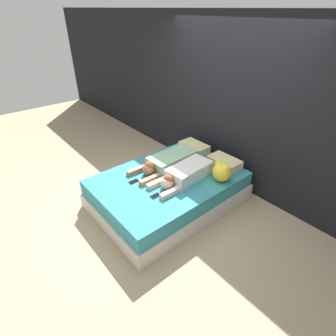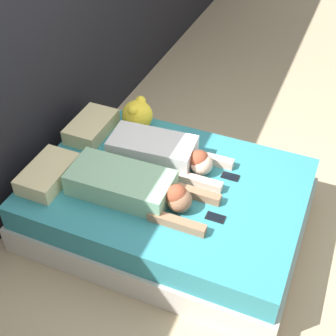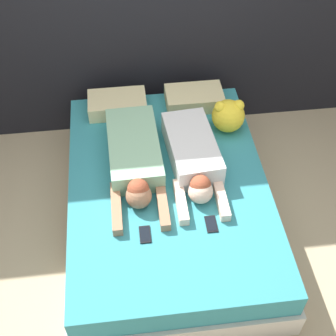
# 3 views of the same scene
# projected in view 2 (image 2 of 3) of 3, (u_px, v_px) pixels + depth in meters

# --- Properties ---
(ground_plane) EXTENTS (12.00, 12.00, 0.00)m
(ground_plane) POSITION_uv_depth(u_px,v_px,m) (168.00, 223.00, 3.96)
(ground_plane) COLOR tan
(wall_back) EXTENTS (12.00, 0.06, 2.60)m
(wall_back) POSITION_uv_depth(u_px,v_px,m) (15.00, 57.00, 3.47)
(wall_back) COLOR black
(wall_back) RESTS_ON ground_plane
(bed) EXTENTS (1.55, 2.16, 0.47)m
(bed) POSITION_uv_depth(u_px,v_px,m) (168.00, 204.00, 3.81)
(bed) COLOR beige
(bed) RESTS_ON ground_plane
(pillow_head_left) EXTENTS (0.49, 0.30, 0.13)m
(pillow_head_left) POSITION_uv_depth(u_px,v_px,m) (48.00, 174.00, 3.63)
(pillow_head_left) COLOR beige
(pillow_head_left) RESTS_ON bed
(pillow_head_right) EXTENTS (0.49, 0.30, 0.13)m
(pillow_head_right) POSITION_uv_depth(u_px,v_px,m) (92.00, 127.00, 4.09)
(pillow_head_right) COLOR beige
(pillow_head_right) RESTS_ON bed
(person_left) EXTENTS (0.40, 1.13, 0.21)m
(person_left) POSITION_uv_depth(u_px,v_px,m) (133.00, 186.00, 3.49)
(person_left) COLOR #8CBF99
(person_left) RESTS_ON bed
(person_right) EXTENTS (0.40, 1.00, 0.21)m
(person_right) POSITION_uv_depth(u_px,v_px,m) (163.00, 153.00, 3.77)
(person_right) COLOR silver
(person_right) RESTS_ON bed
(cell_phone_left) EXTENTS (0.08, 0.14, 0.01)m
(cell_phone_left) POSITION_uv_depth(u_px,v_px,m) (215.00, 217.00, 3.37)
(cell_phone_left) COLOR black
(cell_phone_left) RESTS_ON bed
(cell_phone_right) EXTENTS (0.08, 0.14, 0.01)m
(cell_phone_right) POSITION_uv_depth(u_px,v_px,m) (230.00, 176.00, 3.70)
(cell_phone_right) COLOR black
(cell_phone_right) RESTS_ON bed
(plush_toy) EXTENTS (0.27, 0.27, 0.28)m
(plush_toy) POSITION_uv_depth(u_px,v_px,m) (137.00, 115.00, 4.10)
(plush_toy) COLOR yellow
(plush_toy) RESTS_ON bed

